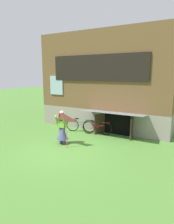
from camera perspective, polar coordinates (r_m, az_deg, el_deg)
ground_plane at (r=8.51m, az=-6.29°, el=-10.55°), size 60.00×60.00×0.00m
log_house at (r=12.56m, az=7.62°, el=8.99°), size 7.52×5.63×5.38m
person at (r=8.92m, az=-7.23°, el=-5.21°), size 0.60×0.52×1.52m
kite at (r=8.19m, az=-7.10°, el=-2.58°), size 0.80×0.77×1.48m
bicycle_red at (r=10.26m, az=2.88°, el=-4.63°), size 1.57×0.32×0.73m
bicycle_green at (r=10.73m, az=-1.80°, el=-3.85°), size 1.60×0.48×0.75m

